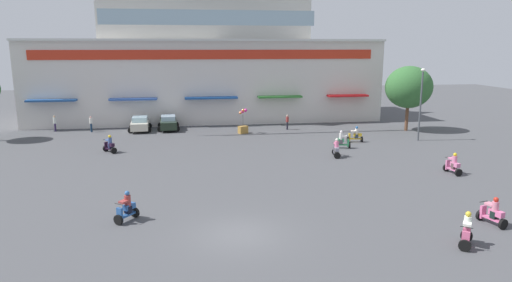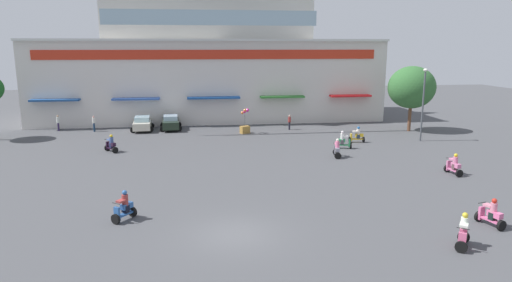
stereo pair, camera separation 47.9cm
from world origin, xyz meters
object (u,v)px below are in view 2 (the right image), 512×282
scooter_rider_5 (357,136)px  pedestrian_2 (94,123)px  streetlamp_near (423,99)px  balloon_vendor_cart (245,125)px  plaza_tree_1 (412,87)px  parked_car_1 (171,122)px  scooter_rider_7 (454,166)px  scooter_rider_2 (491,214)px  scooter_rider_6 (337,149)px  scooter_rider_0 (343,141)px  scooter_rider_1 (111,145)px  scooter_rider_4 (124,208)px  pedestrian_1 (58,122)px  scooter_rider_3 (463,233)px  pedestrian_0 (289,121)px  parked_car_0 (142,124)px

scooter_rider_5 → pedestrian_2: size_ratio=0.90×
streetlamp_near → balloon_vendor_cart: size_ratio=2.63×
plaza_tree_1 → parked_car_1: plaza_tree_1 is taller
pedestrian_2 → balloon_vendor_cart: bearing=-11.0°
scooter_rider_7 → pedestrian_2: bearing=144.7°
plaza_tree_1 → scooter_rider_2: size_ratio=4.38×
scooter_rider_6 → pedestrian_2: (-21.56, 13.92, 0.32)m
scooter_rider_2 → scooter_rider_7: bearing=69.5°
parked_car_1 → pedestrian_2: (-7.80, -0.19, 0.18)m
scooter_rider_0 → pedestrian_2: pedestrian_2 is taller
scooter_rider_1 → parked_car_1: bearing=66.1°
scooter_rider_4 → pedestrian_1: 28.32m
scooter_rider_4 → scooter_rider_3: bearing=-18.9°
scooter_rider_5 → scooter_rider_7: 11.47m
scooter_rider_2 → streetlamp_near: 20.95m
scooter_rider_1 → streetlamp_near: bearing=1.8°
scooter_rider_7 → pedestrian_0: pedestrian_0 is taller
parked_car_1 → pedestrian_0: pedestrian_0 is taller
parked_car_1 → streetlamp_near: streetlamp_near is taller
parked_car_1 → scooter_rider_6: 19.71m
scooter_rider_7 → scooter_rider_3: bearing=-119.1°
scooter_rider_3 → pedestrian_2: 37.66m
scooter_rider_5 → pedestrian_0: (-4.86, 7.11, 0.32)m
scooter_rider_2 → scooter_rider_7: scooter_rider_7 is taller
balloon_vendor_cart → parked_car_1: bearing=157.2°
plaza_tree_1 → streetlamp_near: size_ratio=1.00×
scooter_rider_4 → scooter_rider_7: (21.19, 5.56, -0.01)m
parked_car_0 → scooter_rider_7: size_ratio=2.58×
scooter_rider_0 → scooter_rider_7: (4.95, -8.82, -0.01)m
scooter_rider_2 → pedestrian_1: bearing=134.1°
scooter_rider_7 → balloon_vendor_cart: size_ratio=0.60×
parked_car_0 → scooter_rider_5: size_ratio=2.64×
plaza_tree_1 → pedestrian_2: bearing=173.1°
scooter_rider_4 → pedestrian_1: pedestrian_1 is taller
plaza_tree_1 → balloon_vendor_cart: bearing=176.9°
scooter_rider_5 → pedestrian_2: 26.58m
parked_car_0 → pedestrian_0: (15.36, -1.50, 0.17)m
scooter_rider_0 → scooter_rider_7: 10.11m
scooter_rider_1 → scooter_rider_6: size_ratio=0.98×
scooter_rider_4 → balloon_vendor_cart: (8.57, 22.36, 0.19)m
scooter_rider_2 → scooter_rider_3: bearing=-143.2°
pedestrian_2 → balloon_vendor_cart: balloon_vendor_cart is taller
parked_car_0 → pedestrian_2: pedestrian_2 is taller
scooter_rider_3 → scooter_rider_6: scooter_rider_3 is taller
scooter_rider_0 → streetlamp_near: (8.16, 2.12, 3.27)m
scooter_rider_6 → streetlamp_near: bearing=27.7°
scooter_rider_4 → streetlamp_near: bearing=34.1°
parked_car_0 → scooter_rider_1: (-1.48, -9.63, -0.13)m
parked_car_0 → scooter_rider_7: (23.10, -19.72, -0.12)m
plaza_tree_1 → scooter_rider_6: size_ratio=4.36×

